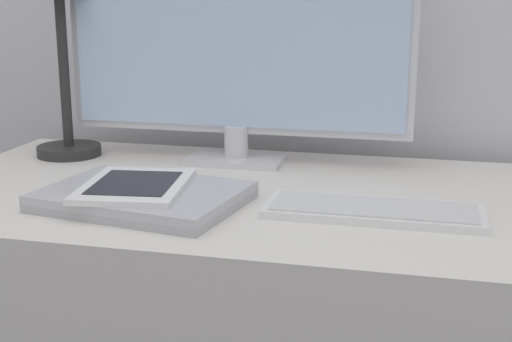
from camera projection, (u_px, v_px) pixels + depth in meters
name	position (u px, v px, depth m)	size (l,w,h in m)	color
monitor	(236.00, 40.00, 1.31)	(0.66, 0.11, 0.43)	silver
keyboard	(374.00, 210.00, 1.05)	(0.32, 0.12, 0.01)	silver
laptop	(144.00, 197.00, 1.10)	(0.32, 0.26, 0.03)	#A3A3A8
ereader	(135.00, 186.00, 1.09)	(0.18, 0.22, 0.01)	white
desk_lamp	(61.00, 27.00, 1.36)	(0.13, 0.13, 0.39)	#282828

